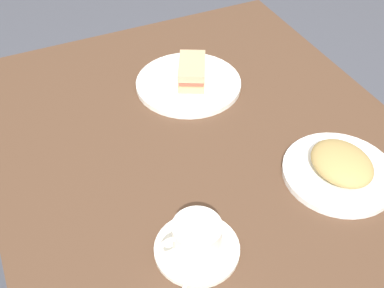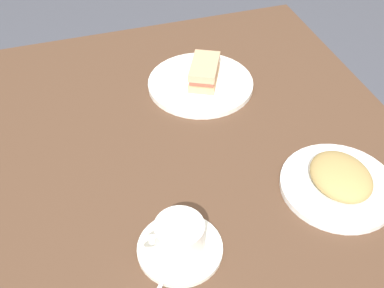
{
  "view_description": "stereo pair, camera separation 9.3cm",
  "coord_description": "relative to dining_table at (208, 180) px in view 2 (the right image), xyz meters",
  "views": [
    {
      "loc": [
        -0.68,
        0.35,
        1.45
      ],
      "look_at": [
        0.0,
        0.04,
        0.74
      ],
      "focal_mm": 45.42,
      "sensor_mm": 36.0,
      "label": 1
    },
    {
      "loc": [
        -0.72,
        0.27,
        1.45
      ],
      "look_at": [
        0.0,
        0.04,
        0.74
      ],
      "focal_mm": 45.42,
      "sensor_mm": 36.0,
      "label": 2
    }
  ],
  "objects": [
    {
      "name": "sandwich_plate",
      "position": [
        0.24,
        -0.06,
        0.1
      ],
      "size": [
        0.27,
        0.27,
        0.01
      ],
      "primitive_type": "cylinder",
      "color": "white",
      "rests_on": "dining_table"
    },
    {
      "name": "side_food_pile",
      "position": [
        -0.18,
        -0.21,
        0.13
      ],
      "size": [
        0.14,
        0.12,
        0.04
      ],
      "primitive_type": "ellipsoid",
      "color": "tan",
      "rests_on": "side_plate"
    },
    {
      "name": "coffee_saucer",
      "position": [
        -0.23,
        0.13,
        0.1
      ],
      "size": [
        0.16,
        0.16,
        0.01
      ],
      "primitive_type": "cylinder",
      "color": "white",
      "rests_on": "dining_table"
    },
    {
      "name": "sandwich_front",
      "position": [
        0.24,
        -0.07,
        0.13
      ],
      "size": [
        0.14,
        0.11,
        0.05
      ],
      "color": "tan",
      "rests_on": "sandwich_plate"
    },
    {
      "name": "dining_table",
      "position": [
        0.0,
        0.0,
        0.0
      ],
      "size": [
        1.14,
        0.92,
        0.71
      ],
      "color": "#523826",
      "rests_on": "ground_plane"
    },
    {
      "name": "coffee_cup",
      "position": [
        -0.23,
        0.14,
        0.14
      ],
      "size": [
        0.09,
        0.12,
        0.06
      ],
      "color": "white",
      "rests_on": "coffee_saucer"
    },
    {
      "name": "spoon",
      "position": [
        -0.29,
        0.18,
        0.1
      ],
      "size": [
        0.08,
        0.07,
        0.01
      ],
      "color": "silver",
      "rests_on": "coffee_saucer"
    },
    {
      "name": "side_plate",
      "position": [
        -0.18,
        -0.21,
        0.1
      ],
      "size": [
        0.23,
        0.23,
        0.01
      ],
      "primitive_type": "cylinder",
      "color": "white",
      "rests_on": "dining_table"
    }
  ]
}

